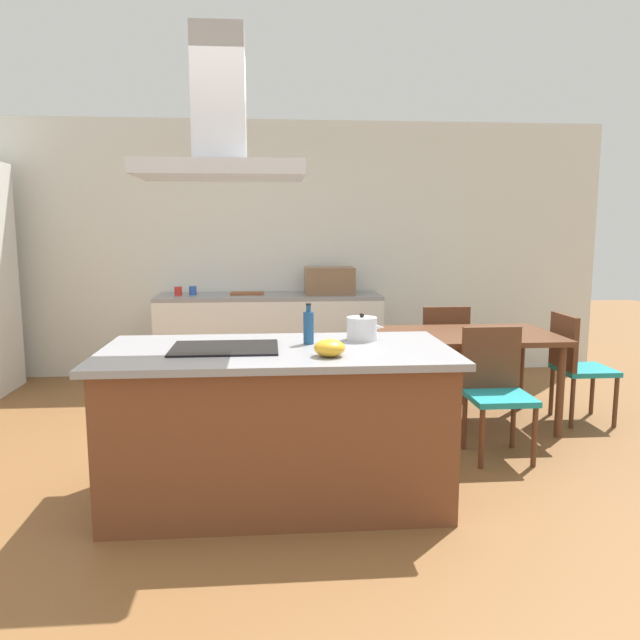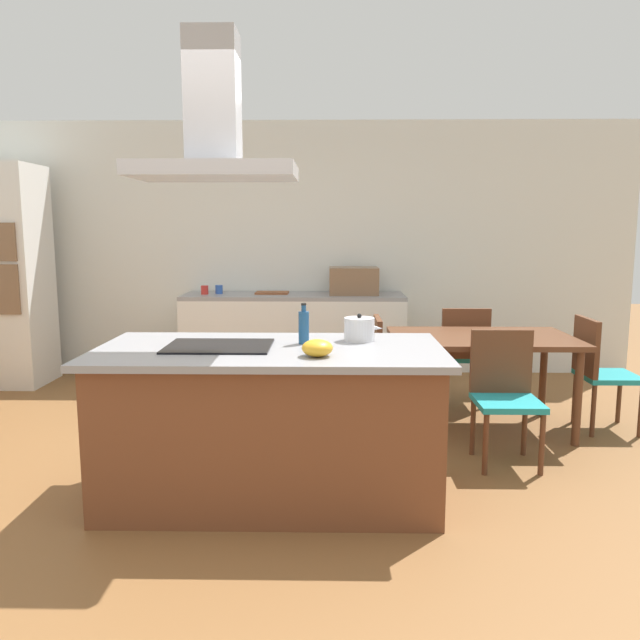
# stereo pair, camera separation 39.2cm
# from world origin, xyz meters

# --- Properties ---
(ground) EXTENTS (16.00, 16.00, 0.00)m
(ground) POSITION_xyz_m (0.00, 1.50, 0.00)
(ground) COLOR brown
(wall_back) EXTENTS (7.20, 0.10, 2.70)m
(wall_back) POSITION_xyz_m (0.00, 3.25, 1.35)
(wall_back) COLOR silver
(wall_back) RESTS_ON ground
(kitchen_island) EXTENTS (2.00, 1.00, 0.90)m
(kitchen_island) POSITION_xyz_m (0.00, 0.00, 0.45)
(kitchen_island) COLOR brown
(kitchen_island) RESTS_ON ground
(cooktop) EXTENTS (0.60, 0.44, 0.01)m
(cooktop) POSITION_xyz_m (-0.29, 0.00, 0.91)
(cooktop) COLOR black
(cooktop) RESTS_ON kitchen_island
(tea_kettle) EXTENTS (0.24, 0.19, 0.17)m
(tea_kettle) POSITION_xyz_m (0.52, 0.22, 0.97)
(tea_kettle) COLOR silver
(tea_kettle) RESTS_ON kitchen_island
(olive_oil_bottle) EXTENTS (0.06, 0.06, 0.24)m
(olive_oil_bottle) POSITION_xyz_m (0.19, 0.12, 1.00)
(olive_oil_bottle) COLOR navy
(olive_oil_bottle) RESTS_ON kitchen_island
(mixing_bowl) EXTENTS (0.17, 0.17, 0.09)m
(mixing_bowl) POSITION_xyz_m (0.28, -0.25, 0.95)
(mixing_bowl) COLOR gold
(mixing_bowl) RESTS_ON kitchen_island
(back_counter) EXTENTS (2.29, 0.62, 0.90)m
(back_counter) POSITION_xyz_m (-0.04, 2.88, 0.45)
(back_counter) COLOR silver
(back_counter) RESTS_ON ground
(countertop_microwave) EXTENTS (0.50, 0.38, 0.28)m
(countertop_microwave) POSITION_xyz_m (0.58, 2.88, 1.04)
(countertop_microwave) COLOR brown
(countertop_microwave) RESTS_ON back_counter
(coffee_mug_red) EXTENTS (0.08, 0.08, 0.09)m
(coffee_mug_red) POSITION_xyz_m (-0.96, 2.85, 0.95)
(coffee_mug_red) COLOR red
(coffee_mug_red) RESTS_ON back_counter
(coffee_mug_blue) EXTENTS (0.08, 0.08, 0.09)m
(coffee_mug_blue) POSITION_xyz_m (-0.82, 2.91, 0.95)
(coffee_mug_blue) COLOR #2D56B2
(coffee_mug_blue) RESTS_ON back_counter
(cutting_board) EXTENTS (0.34, 0.24, 0.02)m
(cutting_board) POSITION_xyz_m (-0.26, 2.93, 0.91)
(cutting_board) COLOR brown
(cutting_board) RESTS_ON back_counter
(wall_oven_stack) EXTENTS (0.70, 0.66, 2.20)m
(wall_oven_stack) POSITION_xyz_m (-2.90, 2.65, 1.10)
(wall_oven_stack) COLOR silver
(wall_oven_stack) RESTS_ON ground
(dining_table) EXTENTS (1.40, 0.90, 0.75)m
(dining_table) POSITION_xyz_m (1.53, 1.27, 0.67)
(dining_table) COLOR #59331E
(dining_table) RESTS_ON ground
(chair_at_right_end) EXTENTS (0.42, 0.42, 0.89)m
(chair_at_right_end) POSITION_xyz_m (2.44, 1.27, 0.51)
(chair_at_right_end) COLOR teal
(chair_at_right_end) RESTS_ON ground
(chair_at_left_end) EXTENTS (0.42, 0.42, 0.89)m
(chair_at_left_end) POSITION_xyz_m (0.61, 1.27, 0.51)
(chair_at_left_end) COLOR teal
(chair_at_left_end) RESTS_ON ground
(chair_facing_island) EXTENTS (0.42, 0.42, 0.89)m
(chair_facing_island) POSITION_xyz_m (1.53, 0.60, 0.51)
(chair_facing_island) COLOR teal
(chair_facing_island) RESTS_ON ground
(chair_facing_back_wall) EXTENTS (0.42, 0.42, 0.89)m
(chair_facing_back_wall) POSITION_xyz_m (1.53, 1.93, 0.51)
(chair_facing_back_wall) COLOR teal
(chair_facing_back_wall) RESTS_ON ground
(range_hood) EXTENTS (0.90, 0.55, 0.78)m
(range_hood) POSITION_xyz_m (-0.29, 0.00, 2.10)
(range_hood) COLOR #ADADB2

